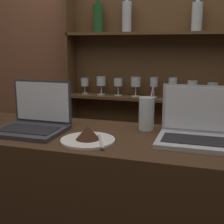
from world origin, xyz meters
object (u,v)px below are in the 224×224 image
water_glass (147,113)px  cake_plate (88,136)px  laptop_far (197,130)px  laptop_near (34,121)px

water_glass → cake_plate: bearing=-127.4°
cake_plate → laptop_far: bearing=18.6°
laptop_far → water_glass: (-0.23, 0.11, 0.03)m
laptop_far → water_glass: water_glass is taller
laptop_near → water_glass: (0.49, 0.17, 0.03)m
cake_plate → laptop_near: bearing=164.4°
water_glass → laptop_far: bearing=-25.3°
laptop_far → water_glass: size_ratio=1.36×
laptop_near → cake_plate: laptop_near is taller
laptop_far → cake_plate: laptop_far is taller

